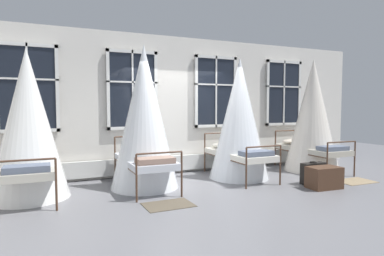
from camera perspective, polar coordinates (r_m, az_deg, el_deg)
ground at (r=7.03m, az=0.96°, el=-9.61°), size 19.94×19.94×0.00m
back_wall_with_windows at (r=8.07m, az=-2.98°, el=3.94°), size 10.97×0.10×3.30m
window_bank at (r=7.97m, az=-2.66°, el=0.27°), size 7.59×0.10×2.83m
cot_first at (r=6.42m, az=-26.50°, el=0.33°), size 1.34×1.93×2.65m
cot_second at (r=6.59m, az=-8.26°, el=1.56°), size 1.34×1.93×2.84m
cot_third at (r=7.51m, az=8.19°, el=1.37°), size 1.34×1.93×2.72m
cot_fourth at (r=8.81m, az=20.13°, el=1.82°), size 1.34×1.95×2.81m
rug_second at (r=5.57m, az=-4.12°, el=-13.13°), size 0.81×0.58×0.01m
rug_fourth at (r=8.03m, az=26.38°, el=-8.26°), size 0.81×0.57×0.01m
suitcase_dark at (r=7.44m, az=20.24°, el=-7.34°), size 0.57×0.24×0.47m
travel_trunk at (r=7.10m, az=21.91°, el=-7.97°), size 0.66×0.44×0.43m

